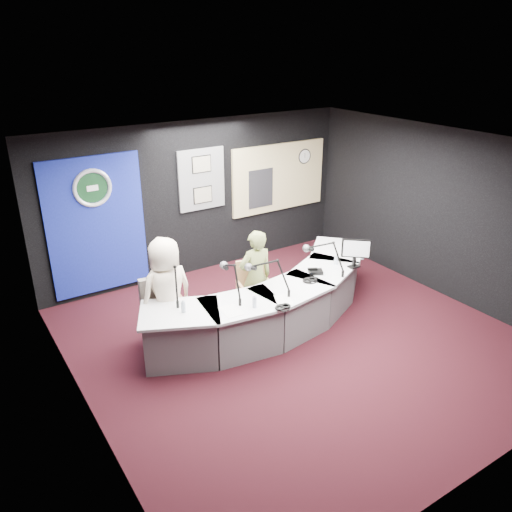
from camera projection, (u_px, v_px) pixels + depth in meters
ground at (297, 340)px, 7.54m from camera, size 6.00×6.00×0.00m
ceiling at (304, 149)px, 6.43m from camera, size 6.00×6.00×0.02m
wall_back at (199, 198)px, 9.30m from camera, size 6.00×0.02×2.80m
wall_front at (501, 359)px, 4.67m from camera, size 6.00×0.02×2.80m
wall_left at (78, 311)px, 5.48m from camera, size 0.02×6.00×2.80m
wall_right at (444, 214)px, 8.49m from camera, size 0.02×6.00×2.80m
broadcast_desk at (273, 303)px, 7.79m from camera, size 4.50×1.90×0.75m
backdrop_panel at (97, 226)px, 8.38m from camera, size 1.60×0.05×2.30m
agency_seal at (92, 188)px, 8.09m from camera, size 0.63×0.07×0.63m
seal_center at (92, 188)px, 8.10m from camera, size 0.48×0.01×0.48m
pinboard at (202, 179)px, 9.16m from camera, size 0.90×0.04×1.10m
framed_photo_upper at (202, 164)px, 9.03m from camera, size 0.34×0.02×0.27m
framed_photo_lower at (203, 195)px, 9.25m from camera, size 0.34×0.02×0.27m
booth_window_frame at (279, 177)px, 10.09m from camera, size 2.12×0.06×1.32m
booth_glow at (279, 177)px, 10.08m from camera, size 2.00×0.02×1.20m
equipment_rack at (261, 188)px, 9.90m from camera, size 0.55×0.02×0.75m
wall_clock at (305, 156)px, 10.23m from camera, size 0.28×0.01×0.28m
armchair_left at (169, 316)px, 7.29m from camera, size 0.57×0.57×0.90m
armchair_right at (256, 295)px, 7.86m from camera, size 0.62×0.62×0.92m
draped_jacket at (157, 299)px, 7.39m from camera, size 0.51×0.16×0.70m
person_man at (167, 293)px, 7.15m from camera, size 0.84×0.60×1.62m
person_woman at (256, 277)px, 7.74m from camera, size 0.58×0.41×1.51m
computer_monitor at (355, 248)px, 7.97m from camera, size 0.36×0.32×0.31m
desk_phone at (316, 272)px, 7.88m from camera, size 0.26×0.25×0.05m
headphones_near at (310, 280)px, 7.63m from camera, size 0.24×0.24×0.04m
headphones_far at (283, 307)px, 6.87m from camera, size 0.22×0.22×0.04m
paper_stack at (231, 311)px, 6.80m from camera, size 0.25×0.35×0.00m
notepad at (284, 300)px, 7.09m from camera, size 0.33×0.38×0.00m
boom_mic_a at (176, 278)px, 7.05m from camera, size 0.36×0.69×0.60m
boom_mic_b at (232, 276)px, 7.09m from camera, size 0.23×0.73×0.60m
boom_mic_c at (269, 273)px, 7.18m from camera, size 0.46×0.64×0.60m
boom_mic_d at (325, 255)px, 7.80m from camera, size 0.40×0.67×0.60m
water_bottles at (289, 281)px, 7.43m from camera, size 3.28×0.54×0.18m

